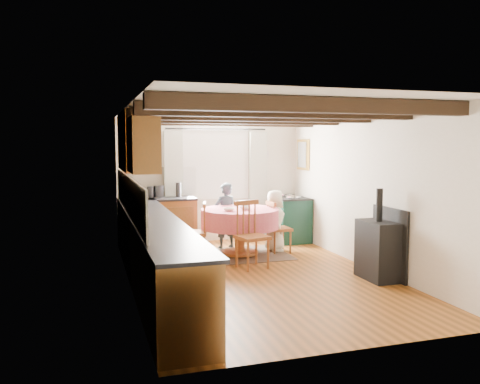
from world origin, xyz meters
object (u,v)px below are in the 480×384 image
object	(u,v)px
chair_left	(195,231)
chair_right	(279,227)
chair_near	(252,235)
aga_range	(288,218)
child_right	(275,221)
cup	(246,206)
child_far	(225,216)
dining_table	(240,232)
cast_iron_stove	(378,234)

from	to	relation	value
chair_left	chair_right	distance (m)	1.53
chair_near	chair_right	world-z (taller)	chair_near
chair_left	aga_range	bearing A→B (deg)	129.70
child_right	aga_range	bearing A→B (deg)	-26.31
aga_range	cup	world-z (taller)	cup
chair_near	cup	distance (m)	0.95
child_far	chair_near	bearing A→B (deg)	76.35
chair_left	aga_range	distance (m)	2.33
chair_right	aga_range	distance (m)	1.12
aga_range	cup	bearing A→B (deg)	-140.60
chair_left	child_right	distance (m)	1.51
aga_range	dining_table	bearing A→B (deg)	-143.53
chair_right	cup	world-z (taller)	chair_right
dining_table	child_far	world-z (taller)	child_far
dining_table	child_far	bearing A→B (deg)	96.90
chair_left	cup	size ratio (longest dim) A/B	10.06
dining_table	chair_near	size ratio (longest dim) A/B	1.28
child_right	cast_iron_stove	bearing A→B (deg)	-151.58
dining_table	child_right	xyz separation A→B (m)	(0.70, 0.14, 0.14)
chair_left	child_far	bearing A→B (deg)	147.56
cup	chair_left	bearing A→B (deg)	-178.82
child_far	dining_table	bearing A→B (deg)	83.08
chair_near	cup	xyz separation A→B (m)	(0.18, 0.87, 0.33)
dining_table	cup	world-z (taller)	cup
chair_near	chair_left	bearing A→B (deg)	117.04
dining_table	cup	distance (m)	0.46
cup	chair_right	bearing A→B (deg)	2.88
dining_table	chair_right	size ratio (longest dim) A/B	1.46
aga_range	child_far	xyz separation A→B (m)	(-1.39, -0.33, 0.16)
aga_range	child_far	bearing A→B (deg)	-166.75
chair_right	child_far	bearing A→B (deg)	50.04
cup	child_far	bearing A→B (deg)	105.71
chair_right	cup	distance (m)	0.74
cast_iron_stove	chair_right	bearing A→B (deg)	108.73
cup	cast_iron_stove	bearing A→B (deg)	-56.81
child_far	cup	bearing A→B (deg)	91.88
child_far	aga_range	bearing A→B (deg)	179.43
child_far	child_right	xyz separation A→B (m)	(0.78, -0.50, -0.06)
cup	child_right	bearing A→B (deg)	15.41
dining_table	cast_iron_stove	size ratio (longest dim) A/B	1.03
cast_iron_stove	chair_near	bearing A→B (deg)	142.82
chair_near	dining_table	bearing A→B (deg)	72.13
chair_near	child_right	xyz separation A→B (m)	(0.78, 1.04, 0.03)
child_far	cup	distance (m)	0.73
dining_table	chair_right	xyz separation A→B (m)	(0.73, 0.01, 0.05)
child_right	chair_near	bearing A→B (deg)	153.33
child_right	dining_table	bearing A→B (deg)	111.77
dining_table	cast_iron_stove	xyz separation A→B (m)	(1.42, -2.02, 0.24)
dining_table	cast_iron_stove	bearing A→B (deg)	-54.95
chair_left	aga_range	world-z (taller)	chair_left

